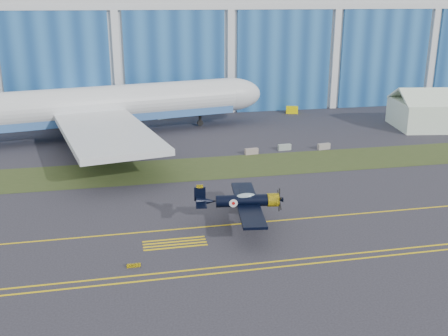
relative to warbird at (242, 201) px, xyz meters
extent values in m
plane|color=#302F38|center=(10.82, 5.42, -2.71)|extent=(260.00, 260.00, 0.00)
cube|color=#475128|center=(10.82, 19.42, -2.69)|extent=(260.00, 10.00, 0.02)
cube|color=silver|center=(10.82, 77.42, 12.29)|extent=(220.00, 45.00, 30.00)
cube|color=#1D4B8B|center=(10.82, 54.62, 7.29)|extent=(220.00, 0.60, 20.00)
cube|color=silver|center=(10.82, 54.57, 17.89)|extent=(220.00, 0.70, 1.20)
cube|color=yellow|center=(10.82, 0.42, -2.70)|extent=(200.00, 0.20, 0.02)
cube|color=yellow|center=(10.82, -9.08, -2.70)|extent=(80.00, 0.20, 0.02)
cube|color=yellow|center=(10.82, -8.08, -2.70)|extent=(80.00, 0.20, 0.02)
cube|color=yellow|center=(-11.18, -6.58, -2.53)|extent=(1.20, 0.15, 0.35)
cube|color=silver|center=(-1.81, 52.88, -1.42)|extent=(6.43, 4.44, 2.59)
cube|color=#F2DB01|center=(22.75, 51.24, -2.03)|extent=(2.65, 2.06, 1.36)
cube|color=gray|center=(7.39, 24.57, -2.26)|extent=(2.06, 0.83, 0.90)
cube|color=#919F98|center=(12.90, 25.79, -2.26)|extent=(2.04, 0.73, 0.90)
cube|color=gray|center=(18.94, 24.99, -2.26)|extent=(2.07, 0.92, 0.90)
camera|label=1|loc=(-11.73, -47.55, 19.36)|focal=42.00mm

